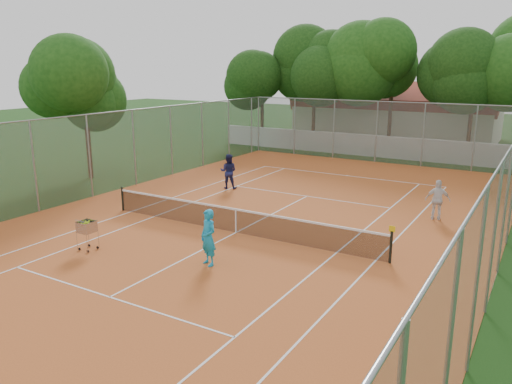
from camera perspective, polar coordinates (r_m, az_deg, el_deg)
The scene contains 12 objects.
ground at distance 19.16m, azimuth -2.30°, elevation -4.72°, with size 120.00×120.00×0.00m, color #13330D.
court_pad at distance 19.16m, azimuth -2.30°, elevation -4.69°, with size 18.00×34.00×0.02m, color #BA5924.
court_lines at distance 19.15m, azimuth -2.30°, elevation -4.65°, with size 10.98×23.78×0.01m, color white.
tennis_net at distance 19.00m, azimuth -2.32°, elevation -3.26°, with size 11.88×0.10×0.98m, color black.
perimeter_fence at distance 18.61m, azimuth -2.36°, elevation 1.12°, with size 18.00×34.00×4.00m, color slate.
boundary_wall at distance 36.00m, azimuth 14.44°, elevation 5.02°, with size 26.00×0.30×1.50m, color silver.
clubhouse at distance 45.93m, azimuth 15.76°, elevation 8.66°, with size 16.40×9.00×4.40m, color beige.
tropical_trees at distance 38.50m, azimuth 16.14°, elevation 11.85°, with size 29.00×19.00×10.00m, color black.
player_near at distance 15.93m, azimuth -5.47°, elevation -5.20°, with size 0.67×0.44×1.83m, color #1792C4.
player_far_left at distance 25.84m, azimuth -3.17°, elevation 2.37°, with size 0.88×0.69×1.81m, color #1A1E4E.
player_far_right at distance 21.84m, azimuth 20.05°, elevation -0.86°, with size 0.99×0.41×1.68m, color silver.
ball_hopper at distance 18.16m, azimuth -18.72°, elevation -4.61°, with size 0.55×0.55×1.14m, color #ACACB2.
Camera 1 is at (9.91, -15.18, 6.20)m, focal length 35.00 mm.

